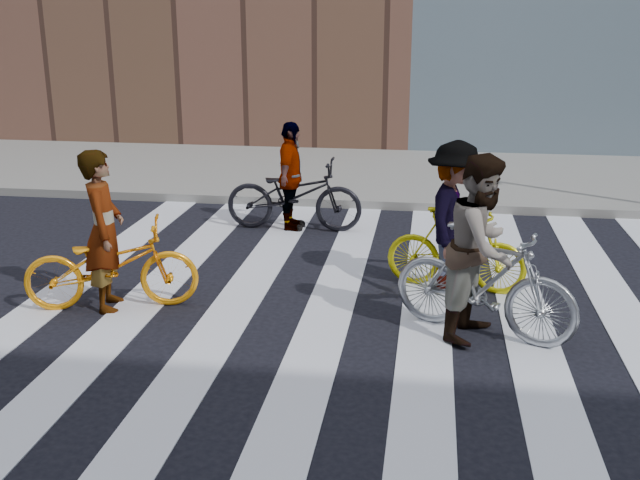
% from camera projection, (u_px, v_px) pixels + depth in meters
% --- Properties ---
extents(ground, '(100.00, 100.00, 0.00)m').
position_uv_depth(ground, '(374.00, 328.00, 8.08)').
color(ground, black).
rests_on(ground, ground).
extents(sidewalk_far, '(100.00, 5.00, 0.15)m').
position_uv_depth(sidewalk_far, '(403.00, 176.00, 15.15)').
color(sidewalk_far, slate).
rests_on(sidewalk_far, ground).
extents(zebra_crosswalk, '(8.25, 10.00, 0.01)m').
position_uv_depth(zebra_crosswalk, '(374.00, 328.00, 8.08)').
color(zebra_crosswalk, silver).
rests_on(zebra_crosswalk, ground).
extents(bike_yellow_left, '(2.06, 1.19, 1.02)m').
position_uv_depth(bike_yellow_left, '(111.00, 265.00, 8.51)').
color(bike_yellow_left, orange).
rests_on(bike_yellow_left, ground).
extents(bike_silver_mid, '(2.03, 1.29, 1.19)m').
position_uv_depth(bike_silver_mid, '(484.00, 282.00, 7.75)').
color(bike_silver_mid, '#9FA3A9').
rests_on(bike_silver_mid, ground).
extents(bike_yellow_right, '(1.76, 0.80, 1.02)m').
position_uv_depth(bike_yellow_right, '(456.00, 250.00, 9.06)').
color(bike_yellow_right, '#D0C60B').
rests_on(bike_yellow_right, ground).
extents(bike_dark_rear, '(2.12, 0.75, 1.11)m').
position_uv_depth(bike_dark_rear, '(294.00, 195.00, 11.56)').
color(bike_dark_rear, black).
rests_on(bike_dark_rear, ground).
extents(rider_left, '(0.61, 0.77, 1.84)m').
position_uv_depth(rider_left, '(104.00, 231.00, 8.39)').
color(rider_left, slate).
rests_on(rider_left, ground).
extents(rider_mid, '(1.05, 1.16, 1.94)m').
position_uv_depth(rider_mid, '(482.00, 247.00, 7.65)').
color(rider_mid, slate).
rests_on(rider_mid, ground).
extents(rider_right, '(0.90, 1.30, 1.84)m').
position_uv_depth(rider_right, '(454.00, 217.00, 8.95)').
color(rider_right, slate).
rests_on(rider_right, ground).
extents(rider_rear, '(0.42, 0.99, 1.68)m').
position_uv_depth(rider_rear, '(291.00, 177.00, 11.49)').
color(rider_rear, slate).
rests_on(rider_rear, ground).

